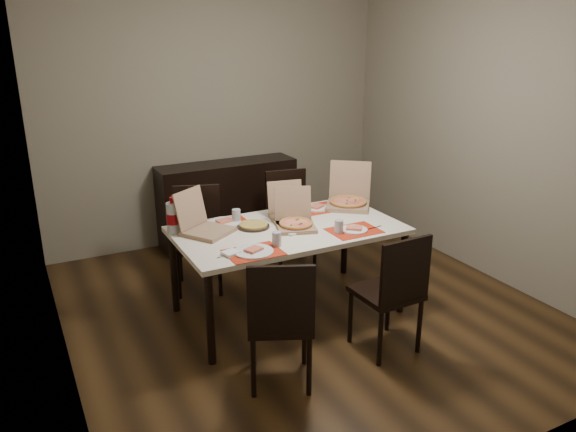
% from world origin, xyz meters
% --- Properties ---
extents(ground, '(3.80, 4.00, 0.02)m').
position_xyz_m(ground, '(0.00, 0.00, -0.01)').
color(ground, '#412A14').
rests_on(ground, ground).
extents(room_walls, '(3.84, 4.02, 2.62)m').
position_xyz_m(room_walls, '(0.00, 0.43, 1.73)').
color(room_walls, gray).
rests_on(room_walls, ground).
extents(sideboard, '(1.50, 0.40, 0.90)m').
position_xyz_m(sideboard, '(0.00, 1.78, 0.45)').
color(sideboard, black).
rests_on(sideboard, ground).
extents(dining_table, '(1.80, 1.00, 0.75)m').
position_xyz_m(dining_table, '(-0.16, 0.04, 0.68)').
color(dining_table, silver).
rests_on(dining_table, ground).
extents(chair_near_left, '(0.55, 0.55, 0.93)m').
position_xyz_m(chair_near_left, '(-0.68, -0.86, 0.51)').
color(chair_near_left, black).
rests_on(chair_near_left, ground).
extents(chair_near_right, '(0.43, 0.43, 0.93)m').
position_xyz_m(chair_near_right, '(0.23, -0.86, 0.51)').
color(chair_near_right, black).
rests_on(chair_near_right, ground).
extents(chair_far_left, '(0.53, 0.53, 0.93)m').
position_xyz_m(chair_far_left, '(-0.65, 0.86, 0.51)').
color(chair_far_left, black).
rests_on(chair_far_left, ground).
extents(chair_far_right, '(0.48, 0.48, 0.93)m').
position_xyz_m(chair_far_right, '(0.35, 0.99, 0.51)').
color(chair_far_right, black).
rests_on(chair_far_right, ground).
extents(setting_near_left, '(0.51, 0.30, 0.11)m').
position_xyz_m(setting_near_left, '(-0.58, -0.30, 0.77)').
color(setting_near_left, red).
rests_on(setting_near_left, dining_table).
extents(setting_near_right, '(0.46, 0.30, 0.11)m').
position_xyz_m(setting_near_right, '(0.24, -0.26, 0.77)').
color(setting_near_right, red).
rests_on(setting_near_right, dining_table).
extents(setting_far_left, '(0.50, 0.30, 0.11)m').
position_xyz_m(setting_far_left, '(-0.57, 0.37, 0.77)').
color(setting_far_left, red).
rests_on(setting_far_left, dining_table).
extents(setting_far_right, '(0.49, 0.30, 0.11)m').
position_xyz_m(setting_far_right, '(0.24, 0.35, 0.77)').
color(setting_far_right, red).
rests_on(setting_far_right, dining_table).
extents(napkin_loose, '(0.15, 0.14, 0.02)m').
position_xyz_m(napkin_loose, '(-0.19, -0.09, 0.76)').
color(napkin_loose, white).
rests_on(napkin_loose, dining_table).
extents(pizza_box_center, '(0.39, 0.41, 0.30)m').
position_xyz_m(pizza_box_center, '(-0.10, 0.02, 0.80)').
color(pizza_box_center, '#906F53').
rests_on(pizza_box_center, dining_table).
extents(pizza_box_right, '(0.55, 0.55, 0.37)m').
position_xyz_m(pizza_box_right, '(0.59, 0.30, 0.81)').
color(pizza_box_right, '#906F53').
rests_on(pizza_box_right, dining_table).
extents(pizza_box_left, '(0.48, 0.49, 0.33)m').
position_xyz_m(pizza_box_left, '(-0.80, 0.24, 0.81)').
color(pizza_box_left, '#906F53').
rests_on(pizza_box_left, dining_table).
extents(pizza_box_extra, '(0.36, 0.38, 0.30)m').
position_xyz_m(pizza_box_extra, '(-0.06, 0.22, 0.81)').
color(pizza_box_extra, '#906F53').
rests_on(pizza_box_extra, dining_table).
extents(faina_plate, '(0.26, 0.26, 0.03)m').
position_xyz_m(faina_plate, '(-0.40, 0.18, 0.76)').
color(faina_plate, black).
rests_on(faina_plate, dining_table).
extents(dip_bowl, '(0.14, 0.14, 0.03)m').
position_xyz_m(dip_bowl, '(-0.10, 0.27, 0.76)').
color(dip_bowl, white).
rests_on(dip_bowl, dining_table).
extents(soda_bottle, '(0.10, 0.10, 0.29)m').
position_xyz_m(soda_bottle, '(-1.01, 0.35, 0.87)').
color(soda_bottle, silver).
rests_on(soda_bottle, dining_table).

